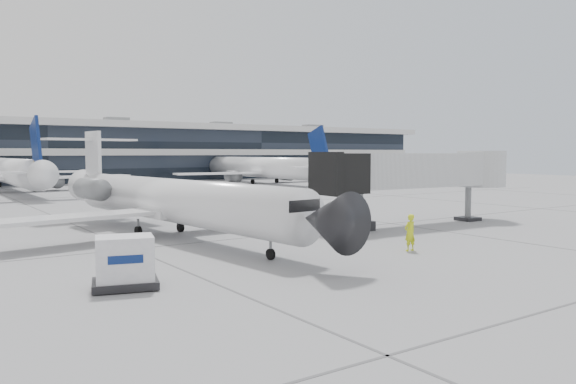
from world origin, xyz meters
TOP-DOWN VIEW (x-y plane):
  - ground at (0.00, 0.00)m, footprint 220.00×220.00m
  - terminal at (0.00, 82.00)m, footprint 170.00×22.00m
  - bg_jet_center at (-8.00, 55.00)m, footprint 32.00×40.00m
  - bg_jet_right at (32.00, 55.00)m, footprint 32.00×40.00m
  - regional_jet at (-6.41, 3.53)m, footprint 24.65×30.78m
  - jet_bridge at (11.70, -1.88)m, footprint 17.19×4.11m
  - ramp_worker at (2.32, -9.18)m, footprint 0.74×0.49m
  - cargo_uld at (-13.30, -8.78)m, footprint 2.92×2.47m
  - traffic_cone at (-2.67, 7.52)m, footprint 0.53×0.53m

SIDE VIEW (x-z plane):
  - ground at x=0.00m, z-range 0.00..0.00m
  - bg_jet_center at x=-8.00m, z-range -4.80..4.80m
  - bg_jet_right at x=32.00m, z-range -4.80..4.80m
  - traffic_cone at x=-2.67m, z-range -0.02..0.60m
  - ramp_worker at x=2.32m, z-range 0.00..2.03m
  - cargo_uld at x=-13.30m, z-range 0.01..2.05m
  - regional_jet at x=-6.41m, z-range -1.13..5.98m
  - jet_bridge at x=11.70m, z-range 1.26..6.79m
  - terminal at x=0.00m, z-range 0.00..10.00m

